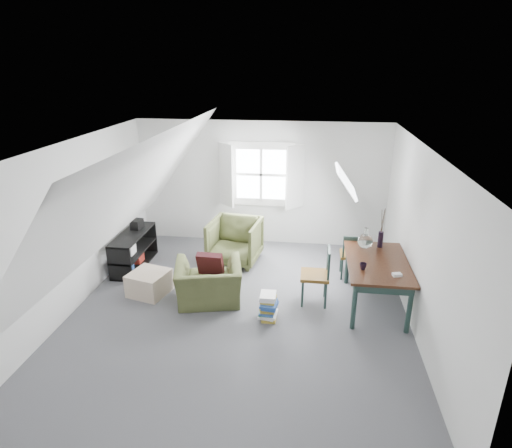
# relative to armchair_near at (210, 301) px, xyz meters

# --- Properties ---
(floor) EXTENTS (5.50, 5.50, 0.00)m
(floor) POSITION_rel_armchair_near_xyz_m (0.52, -0.22, 0.00)
(floor) COLOR #4E4F54
(floor) RESTS_ON ground
(ceiling) EXTENTS (5.50, 5.50, 0.00)m
(ceiling) POSITION_rel_armchair_near_xyz_m (0.52, -0.22, 2.50)
(ceiling) COLOR white
(ceiling) RESTS_ON wall_back
(wall_back) EXTENTS (5.00, 0.00, 5.00)m
(wall_back) POSITION_rel_armchair_near_xyz_m (0.52, 2.53, 1.25)
(wall_back) COLOR silver
(wall_back) RESTS_ON ground
(wall_front) EXTENTS (5.00, 0.00, 5.00)m
(wall_front) POSITION_rel_armchair_near_xyz_m (0.52, -2.97, 1.25)
(wall_front) COLOR silver
(wall_front) RESTS_ON ground
(wall_left) EXTENTS (0.00, 5.50, 5.50)m
(wall_left) POSITION_rel_armchair_near_xyz_m (-1.98, -0.22, 1.25)
(wall_left) COLOR silver
(wall_left) RESTS_ON ground
(wall_right) EXTENTS (0.00, 5.50, 5.50)m
(wall_right) POSITION_rel_armchair_near_xyz_m (3.02, -0.22, 1.25)
(wall_right) COLOR silver
(wall_right) RESTS_ON ground
(slope_left) EXTENTS (3.19, 5.50, 4.48)m
(slope_left) POSITION_rel_armchair_near_xyz_m (-1.03, -0.22, 1.78)
(slope_left) COLOR white
(slope_left) RESTS_ON wall_left
(slope_right) EXTENTS (3.19, 5.50, 4.48)m
(slope_right) POSITION_rel_armchair_near_xyz_m (2.07, -0.22, 1.78)
(slope_right) COLOR white
(slope_right) RESTS_ON wall_right
(dormer_window) EXTENTS (1.71, 0.35, 1.30)m
(dormer_window) POSITION_rel_armchair_near_xyz_m (0.52, 2.45, 1.45)
(dormer_window) COLOR white
(dormer_window) RESTS_ON wall_back
(skylight) EXTENTS (0.35, 0.75, 0.47)m
(skylight) POSITION_rel_armchair_near_xyz_m (2.07, 1.08, 1.75)
(skylight) COLOR white
(skylight) RESTS_ON slope_right
(armchair_near) EXTENTS (1.17, 1.08, 0.65)m
(armchair_near) POSITION_rel_armchair_near_xyz_m (0.00, 0.00, 0.00)
(armchair_near) COLOR #434A26
(armchair_near) RESTS_ON floor
(armchair_far) EXTENTS (1.00, 1.02, 0.83)m
(armchair_far) POSITION_rel_armchair_near_xyz_m (0.15, 1.48, 0.00)
(armchair_far) COLOR #434A26
(armchair_far) RESTS_ON floor
(throw_pillow) EXTENTS (0.41, 0.25, 0.42)m
(throw_pillow) POSITION_rel_armchair_near_xyz_m (0.00, 0.15, 0.57)
(throw_pillow) COLOR #3B1015
(throw_pillow) RESTS_ON armchair_near
(ottoman) EXTENTS (0.69, 0.69, 0.37)m
(ottoman) POSITION_rel_armchair_near_xyz_m (-1.02, 0.11, 0.19)
(ottoman) COLOR tan
(ottoman) RESTS_ON floor
(dining_table) EXTENTS (0.91, 1.51, 0.75)m
(dining_table) POSITION_rel_armchair_near_xyz_m (2.56, 0.22, 0.66)
(dining_table) COLOR black
(dining_table) RESTS_ON floor
(demijohn) EXTENTS (0.24, 0.24, 0.34)m
(demijohn) POSITION_rel_armchair_near_xyz_m (2.41, 0.67, 0.89)
(demijohn) COLOR silver
(demijohn) RESTS_ON dining_table
(vase_twigs) EXTENTS (0.08, 0.09, 0.65)m
(vase_twigs) POSITION_rel_armchair_near_xyz_m (2.66, 0.77, 0.90)
(vase_twigs) COLOR black
(vase_twigs) RESTS_ON dining_table
(cup) EXTENTS (0.13, 0.13, 0.10)m
(cup) POSITION_rel_armchair_near_xyz_m (2.31, -0.08, 0.75)
(cup) COLOR black
(cup) RESTS_ON dining_table
(paper_box) EXTENTS (0.14, 0.11, 0.04)m
(paper_box) POSITION_rel_armchair_near_xyz_m (2.76, -0.23, 0.77)
(paper_box) COLOR white
(paper_box) RESTS_ON dining_table
(dining_chair_far) EXTENTS (0.39, 0.39, 0.83)m
(dining_chair_far) POSITION_rel_armchair_near_xyz_m (2.26, 1.12, 0.43)
(dining_chair_far) COLOR brown
(dining_chair_far) RESTS_ON floor
(dining_chair_near) EXTENTS (0.43, 0.43, 0.92)m
(dining_chair_near) POSITION_rel_armchair_near_xyz_m (1.67, 0.20, 0.48)
(dining_chair_near) COLOR brown
(dining_chair_near) RESTS_ON floor
(media_shelf) EXTENTS (0.42, 1.26, 0.65)m
(media_shelf) POSITION_rel_armchair_near_xyz_m (-1.66, 1.01, 0.29)
(media_shelf) COLOR black
(media_shelf) RESTS_ON floor
(electronics_box) EXTENTS (0.19, 0.25, 0.19)m
(electronics_box) POSITION_rel_armchair_near_xyz_m (-1.66, 1.30, 0.72)
(electronics_box) COLOR black
(electronics_box) RESTS_ON media_shelf
(magazine_stack) EXTENTS (0.30, 0.35, 0.40)m
(magazine_stack) POSITION_rel_armchair_near_xyz_m (0.97, -0.36, 0.20)
(magazine_stack) COLOR #B29933
(magazine_stack) RESTS_ON floor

